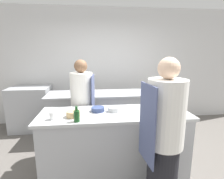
% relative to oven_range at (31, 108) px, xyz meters
% --- Properties ---
extents(ground_plane, '(16.00, 16.00, 0.00)m').
position_rel_oven_range_xyz_m(ground_plane, '(1.71, -1.74, -0.49)').
color(ground_plane, '#605B56').
extents(wall_back, '(8.00, 0.06, 2.80)m').
position_rel_oven_range_xyz_m(wall_back, '(1.71, 0.39, 0.91)').
color(wall_back, silver).
rests_on(wall_back, ground_plane).
extents(prep_counter, '(2.05, 0.70, 0.93)m').
position_rel_oven_range_xyz_m(prep_counter, '(1.71, -1.74, -0.02)').
color(prep_counter, '#A8AAAF').
rests_on(prep_counter, ground_plane).
extents(pass_counter, '(2.31, 0.69, 0.93)m').
position_rel_oven_range_xyz_m(pass_counter, '(1.65, -0.54, -0.02)').
color(pass_counter, '#A8AAAF').
rests_on(pass_counter, ground_plane).
extents(oven_range, '(0.86, 0.67, 0.98)m').
position_rel_oven_range_xyz_m(oven_range, '(0.00, 0.00, 0.00)').
color(oven_range, '#A8AAAF').
rests_on(oven_range, ground_plane).
extents(chef_at_prep_near, '(0.42, 0.40, 1.70)m').
position_rel_oven_range_xyz_m(chef_at_prep_near, '(2.14, -2.39, 0.35)').
color(chef_at_prep_near, black).
rests_on(chef_at_prep_near, ground_plane).
extents(chef_at_stove, '(0.40, 0.38, 1.63)m').
position_rel_oven_range_xyz_m(chef_at_stove, '(1.23, -1.17, 0.32)').
color(chef_at_stove, black).
rests_on(chef_at_stove, ground_plane).
extents(bottle_olive_oil, '(0.07, 0.07, 0.19)m').
position_rel_oven_range_xyz_m(bottle_olive_oil, '(2.46, -1.95, 0.51)').
color(bottle_olive_oil, black).
rests_on(bottle_olive_oil, prep_counter).
extents(bottle_vinegar, '(0.08, 0.08, 0.19)m').
position_rel_oven_range_xyz_m(bottle_vinegar, '(2.30, -1.54, 0.51)').
color(bottle_vinegar, '#B2A84C').
rests_on(bottle_vinegar, prep_counter).
extents(bottle_wine, '(0.08, 0.08, 0.20)m').
position_rel_oven_range_xyz_m(bottle_wine, '(2.57, -1.54, 0.52)').
color(bottle_wine, '#5B2319').
rests_on(bottle_wine, prep_counter).
extents(bottle_cooking_oil, '(0.07, 0.07, 0.19)m').
position_rel_oven_range_xyz_m(bottle_cooking_oil, '(1.21, -2.01, 0.51)').
color(bottle_cooking_oil, '#19471E').
rests_on(bottle_cooking_oil, prep_counter).
extents(bowl_mixing_large, '(0.24, 0.24, 0.09)m').
position_rel_oven_range_xyz_m(bowl_mixing_large, '(2.24, -1.82, 0.48)').
color(bowl_mixing_large, tan).
rests_on(bowl_mixing_large, prep_counter).
extents(bowl_prep_small, '(0.18, 0.18, 0.08)m').
position_rel_oven_range_xyz_m(bowl_prep_small, '(1.16, -1.84, 0.48)').
color(bowl_prep_small, tan).
rests_on(bowl_prep_small, prep_counter).
extents(bowl_ceramic_blue, '(0.19, 0.19, 0.06)m').
position_rel_oven_range_xyz_m(bowl_ceramic_blue, '(1.48, -1.66, 0.47)').
color(bowl_ceramic_blue, navy).
rests_on(bowl_ceramic_blue, prep_counter).
extents(bowl_wooden_salad, '(0.17, 0.17, 0.06)m').
position_rel_oven_range_xyz_m(bowl_wooden_salad, '(1.70, -1.69, 0.47)').
color(bowl_wooden_salad, '#B7BABC').
rests_on(bowl_wooden_salad, prep_counter).
extents(cup, '(0.07, 0.07, 0.10)m').
position_rel_oven_range_xyz_m(cup, '(0.91, -1.91, 0.49)').
color(cup, white).
rests_on(cup, prep_counter).
extents(stockpot, '(0.25, 0.25, 0.18)m').
position_rel_oven_range_xyz_m(stockpot, '(1.32, -0.64, 0.53)').
color(stockpot, '#A8AAAF').
rests_on(stockpot, pass_counter).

